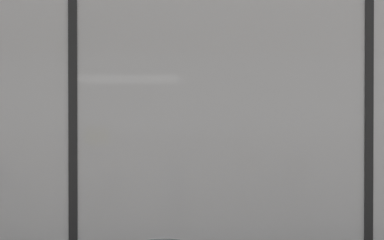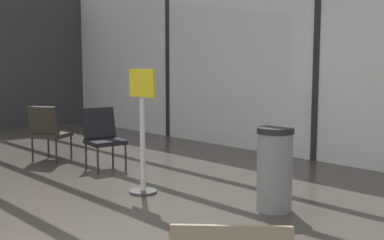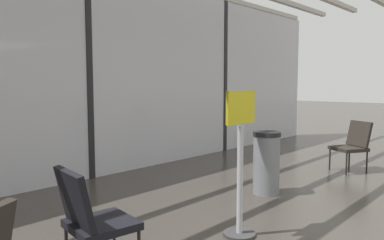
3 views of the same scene
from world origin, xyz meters
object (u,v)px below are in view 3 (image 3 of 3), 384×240
Objects in this scene: trash_bin at (266,163)px; info_sign at (240,169)px; lounge_chair_4 at (353,143)px; lounge_chair_0 at (91,215)px.

info_sign reaches higher than trash_bin.
lounge_chair_4 is 1.01× the size of trash_bin.
lounge_chair_0 is at bearing -62.82° from lounge_chair_4.
info_sign is at bearing -158.35° from trash_bin.
lounge_chair_0 reaches higher than trash_bin.
lounge_chair_0 is at bearing 165.18° from info_sign.
lounge_chair_4 is at bearing 2.90° from info_sign.
lounge_chair_0 is 1.50m from info_sign.
lounge_chair_4 is 0.60× the size of info_sign.
lounge_chair_4 is at bearing -10.18° from trash_bin.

